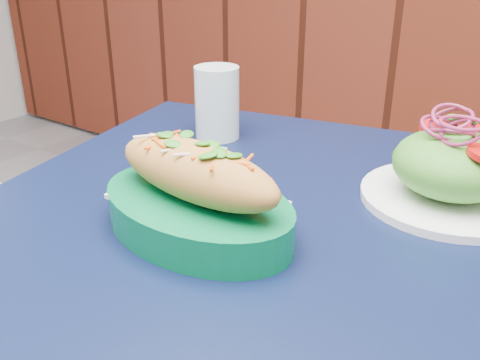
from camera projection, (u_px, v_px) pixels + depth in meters
The scene contains 4 objects.
cafe_table at pixel (268, 261), 0.77m from camera, with size 0.95×0.95×0.75m.
banh_mi_basket at pixel (197, 195), 0.66m from camera, with size 0.29×0.20×0.13m.
salad_plate at pixel (452, 169), 0.73m from camera, with size 0.24×0.24×0.13m.
water_glass at pixel (217, 103), 0.97m from camera, with size 0.08×0.08×0.13m, color silver.
Camera 1 is at (0.70, 1.00, 1.09)m, focal length 40.00 mm.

